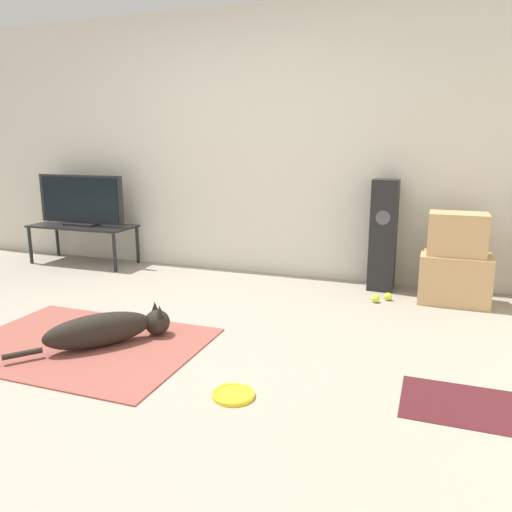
# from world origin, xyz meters

# --- Properties ---
(ground_plane) EXTENTS (12.00, 12.00, 0.00)m
(ground_plane) POSITION_xyz_m (0.00, 0.00, 0.00)
(ground_plane) COLOR #9E9384
(wall_back) EXTENTS (8.00, 0.06, 2.55)m
(wall_back) POSITION_xyz_m (0.00, 2.10, 1.27)
(wall_back) COLOR beige
(wall_back) RESTS_ON ground_plane
(area_rug) EXTENTS (1.53, 1.12, 0.01)m
(area_rug) POSITION_xyz_m (-0.29, -0.11, 0.01)
(area_rug) COLOR #934C42
(area_rug) RESTS_ON ground_plane
(dog) EXTENTS (0.71, 0.83, 0.22)m
(dog) POSITION_xyz_m (-0.12, -0.06, 0.12)
(dog) COLOR black
(dog) RESTS_ON area_rug
(frisbee) EXTENTS (0.23, 0.23, 0.03)m
(frisbee) POSITION_xyz_m (0.89, -0.40, 0.01)
(frisbee) COLOR yellow
(frisbee) RESTS_ON ground_plane
(cardboard_box_lower) EXTENTS (0.55, 0.37, 0.40)m
(cardboard_box_lower) POSITION_xyz_m (2.00, 1.68, 0.20)
(cardboard_box_lower) COLOR tan
(cardboard_box_lower) RESTS_ON ground_plane
(cardboard_box_upper) EXTENTS (0.45, 0.30, 0.34)m
(cardboard_box_upper) POSITION_xyz_m (1.99, 1.68, 0.57)
(cardboard_box_upper) COLOR tan
(cardboard_box_upper) RESTS_ON cardboard_box_lower
(floor_speaker) EXTENTS (0.22, 0.23, 0.98)m
(floor_speaker) POSITION_xyz_m (1.39, 1.88, 0.49)
(floor_speaker) COLOR black
(floor_speaker) RESTS_ON ground_plane
(tv_stand) EXTENTS (1.15, 0.48, 0.42)m
(tv_stand) POSITION_xyz_m (-1.77, 1.79, 0.38)
(tv_stand) COLOR black
(tv_stand) RESTS_ON ground_plane
(tv) EXTENTS (1.04, 0.20, 0.54)m
(tv) POSITION_xyz_m (-1.77, 1.79, 0.68)
(tv) COLOR #232326
(tv) RESTS_ON tv_stand
(tennis_ball_by_boxes) EXTENTS (0.07, 0.07, 0.07)m
(tennis_ball_by_boxes) POSITION_xyz_m (1.49, 1.55, 0.03)
(tennis_ball_by_boxes) COLOR #C6E033
(tennis_ball_by_boxes) RESTS_ON ground_plane
(tennis_ball_near_speaker) EXTENTS (0.07, 0.07, 0.07)m
(tennis_ball_near_speaker) POSITION_xyz_m (1.40, 1.46, 0.03)
(tennis_ball_near_speaker) COLOR #C6E033
(tennis_ball_near_speaker) RESTS_ON ground_plane
(door_mat) EXTENTS (0.56, 0.47, 0.01)m
(door_mat) POSITION_xyz_m (1.99, -0.09, 0.00)
(door_mat) COLOR #47191E
(door_mat) RESTS_ON ground_plane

